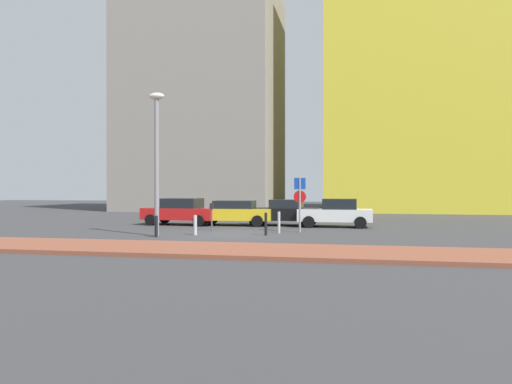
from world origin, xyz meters
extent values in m
plane|color=#38383A|center=(0.00, 0.00, 0.00)|extent=(120.00, 120.00, 0.00)
cube|color=brown|center=(0.00, -6.11, 0.07)|extent=(40.00, 3.40, 0.14)
cube|color=red|center=(-4.28, 5.00, 0.66)|extent=(4.47, 2.11, 0.67)
cube|color=black|center=(-4.20, 4.99, 1.27)|extent=(2.19, 1.81, 0.56)
cylinder|color=black|center=(-5.82, 4.19, 0.32)|extent=(0.65, 0.26, 0.64)
cylinder|color=black|center=(-5.70, 6.01, 0.32)|extent=(0.65, 0.26, 0.64)
cylinder|color=black|center=(-2.87, 3.99, 0.32)|extent=(0.65, 0.26, 0.64)
cylinder|color=black|center=(-2.74, 5.80, 0.32)|extent=(0.65, 0.26, 0.64)
cube|color=gold|center=(-1.14, 5.19, 0.65)|extent=(4.49, 1.94, 0.66)
cube|color=black|center=(-1.10, 5.19, 1.20)|extent=(2.30, 1.73, 0.45)
cylinder|color=black|center=(-2.62, 4.24, 0.32)|extent=(0.65, 0.24, 0.64)
cylinder|color=black|center=(-2.68, 6.04, 0.32)|extent=(0.65, 0.24, 0.64)
cylinder|color=black|center=(0.39, 4.34, 0.32)|extent=(0.65, 0.24, 0.64)
cylinder|color=black|center=(0.33, 6.14, 0.32)|extent=(0.65, 0.24, 0.64)
cube|color=black|center=(1.59, 5.65, 0.66)|extent=(4.17, 1.86, 0.68)
cube|color=black|center=(1.84, 5.65, 1.25)|extent=(1.80, 1.67, 0.48)
cylinder|color=black|center=(0.16, 4.80, 0.32)|extent=(0.64, 0.23, 0.64)
cylinder|color=black|center=(0.20, 6.57, 0.32)|extent=(0.64, 0.23, 0.64)
cylinder|color=black|center=(2.97, 4.73, 0.32)|extent=(0.64, 0.23, 0.64)
cylinder|color=black|center=(3.01, 6.51, 0.32)|extent=(0.64, 0.23, 0.64)
cube|color=white|center=(4.58, 5.13, 0.65)|extent=(4.00, 1.70, 0.67)
cube|color=black|center=(4.84, 5.13, 1.27)|extent=(1.82, 1.56, 0.57)
cylinder|color=black|center=(3.22, 4.28, 0.32)|extent=(0.64, 0.22, 0.64)
cylinder|color=black|center=(3.23, 5.97, 0.32)|extent=(0.64, 0.22, 0.64)
cylinder|color=black|center=(5.94, 4.28, 0.32)|extent=(0.64, 0.22, 0.64)
cylinder|color=black|center=(5.94, 5.97, 0.32)|extent=(0.64, 0.22, 0.64)
cylinder|color=gray|center=(3.03, 1.58, 1.33)|extent=(0.10, 0.10, 2.65)
cube|color=#1447B7|center=(3.03, 1.58, 2.35)|extent=(0.55, 0.06, 0.55)
cylinder|color=red|center=(3.03, 1.58, 1.72)|extent=(0.60, 0.05, 0.60)
cylinder|color=#4C4C51|center=(-1.41, 1.65, 0.55)|extent=(0.08, 0.08, 1.10)
cube|color=black|center=(-1.41, 1.65, 1.24)|extent=(0.18, 0.14, 0.28)
cylinder|color=gray|center=(-2.99, -1.53, 3.02)|extent=(0.20, 0.20, 6.05)
ellipsoid|color=silver|center=(-2.99, -1.53, 6.20)|extent=(0.70, 0.36, 0.30)
cylinder|color=#B7B7BC|center=(2.10, 1.01, 0.51)|extent=(0.13, 0.13, 1.01)
cylinder|color=#B7B7BC|center=(-1.48, -0.71, 0.45)|extent=(0.16, 0.16, 0.90)
cylinder|color=black|center=(1.69, -0.23, 0.51)|extent=(0.12, 0.12, 1.02)
cylinder|color=black|center=(-2.82, -1.98, 0.47)|extent=(0.14, 0.14, 0.93)
cube|color=gold|center=(12.92, 27.75, 13.04)|extent=(19.67, 14.98, 26.09)
cube|color=gray|center=(-9.26, 25.26, 11.23)|extent=(14.93, 12.62, 22.45)
camera|label=1|loc=(5.44, -21.14, 2.07)|focal=33.16mm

